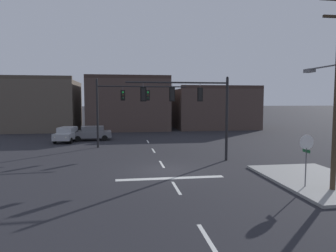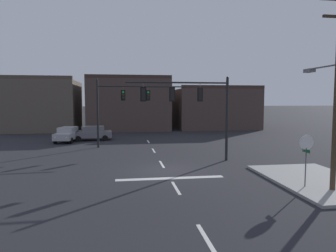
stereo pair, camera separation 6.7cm
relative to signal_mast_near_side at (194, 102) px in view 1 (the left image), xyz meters
The scene contains 11 objects.
ground_plane 5.79m from the signal_mast_near_side, 132.94° to the right, with size 400.00×400.00×0.00m, color #232328.
sidewalk_near_corner 9.76m from the signal_mast_near_side, 50.24° to the right, with size 5.00×8.00×0.15m, color gray.
stop_bar_paint 6.95m from the signal_mast_near_side, 118.15° to the right, with size 6.40×0.50×0.01m, color silver.
lane_centreline 5.16m from the signal_mast_near_side, 164.33° to the right, with size 0.16×26.40×0.01m.
signal_mast_near_side is the anchor object (origin of this frame).
signal_mast_far_side 9.30m from the signal_mast_near_side, 120.44° to the left, with size 8.88×0.68×6.63m.
stop_sign 9.16m from the signal_mast_near_side, 62.81° to the right, with size 0.76×0.64×2.83m.
car_lot_nearside 16.42m from the signal_mast_near_side, 123.16° to the left, with size 4.58×2.26×1.61m.
car_lot_middle 17.30m from the signal_mast_near_side, 131.90° to the left, with size 2.42×4.63×1.61m.
utility_pole 9.91m from the signal_mast_near_side, 58.99° to the right, with size 2.20×2.76×9.96m.
building_row 27.26m from the signal_mast_near_side, 95.92° to the left, with size 38.02×12.82×8.11m.
Camera 1 is at (-2.75, -19.55, 4.62)m, focal length 32.85 mm.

